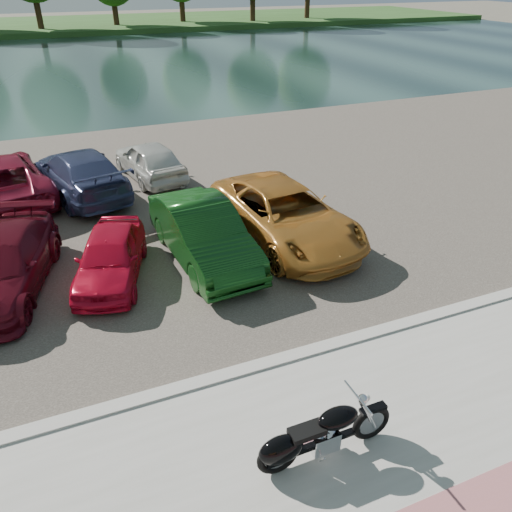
{
  "coord_description": "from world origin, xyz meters",
  "views": [
    {
      "loc": [
        -4.21,
        -4.71,
        6.76
      ],
      "look_at": [
        -0.46,
        4.35,
        1.1
      ],
      "focal_mm": 35.0,
      "sensor_mm": 36.0,
      "label": 1
    }
  ],
  "objects": [
    {
      "name": "motorcycle",
      "position": [
        -1.4,
        -0.25,
        0.56
      ],
      "size": [
        2.33,
        0.75,
        1.05
      ],
      "rotation": [
        0.0,
        0.0,
        0.0
      ],
      "color": "black",
      "rests_on": "promenade"
    },
    {
      "name": "car_12",
      "position": [
        -1.12,
        12.9,
        0.73
      ],
      "size": [
        2.25,
        4.24,
        1.37
      ],
      "primitive_type": "imported",
      "rotation": [
        0.0,
        0.0,
        3.3
      ],
      "color": "silver",
      "rests_on": "parking_lot"
    },
    {
      "name": "car_11",
      "position": [
        -3.57,
        12.27,
        0.8
      ],
      "size": [
        3.22,
        5.59,
        1.53
      ],
      "primitive_type": "imported",
      "rotation": [
        0.0,
        0.0,
        3.36
      ],
      "color": "navy",
      "rests_on": "parking_lot"
    },
    {
      "name": "far_bank",
      "position": [
        0.0,
        72.0,
        0.3
      ],
      "size": [
        120.0,
        24.0,
        0.6
      ],
      "primitive_type": "cube",
      "color": "#234518",
      "rests_on": "ground"
    },
    {
      "name": "car_5",
      "position": [
        -1.07,
        6.43,
        0.81
      ],
      "size": [
        1.95,
        4.76,
        1.53
      ],
      "primitive_type": "imported",
      "rotation": [
        0.0,
        0.0,
        0.07
      ],
      "color": "#113F13",
      "rests_on": "parking_lot"
    },
    {
      "name": "ground",
      "position": [
        0.0,
        0.0,
        0.0
      ],
      "size": [
        200.0,
        200.0,
        0.0
      ],
      "primitive_type": "plane",
      "color": "#595447",
      "rests_on": "ground"
    },
    {
      "name": "kerb",
      "position": [
        0.0,
        2.0,
        0.07
      ],
      "size": [
        60.0,
        0.3,
        0.14
      ],
      "primitive_type": "cube",
      "color": "#9C9B93",
      "rests_on": "ground"
    },
    {
      "name": "car_3",
      "position": [
        -5.88,
        6.85,
        0.72
      ],
      "size": [
        3.09,
        5.02,
        1.36
      ],
      "primitive_type": "imported",
      "rotation": [
        0.0,
        0.0,
        -0.27
      ],
      "color": "#530B18",
      "rests_on": "parking_lot"
    },
    {
      "name": "car_6",
      "position": [
        1.37,
        6.64,
        0.81
      ],
      "size": [
        3.07,
        5.75,
        1.54
      ],
      "primitive_type": "imported",
      "rotation": [
        0.0,
        0.0,
        0.1
      ],
      "color": "#B47329",
      "rests_on": "parking_lot"
    },
    {
      "name": "promenade",
      "position": [
        0.0,
        -1.0,
        0.05
      ],
      "size": [
        60.0,
        6.0,
        0.1
      ],
      "primitive_type": "cube",
      "color": "#9C9B93",
      "rests_on": "ground"
    },
    {
      "name": "car_10",
      "position": [
        -6.04,
        12.77,
        0.79
      ],
      "size": [
        3.55,
        5.82,
        1.51
      ],
      "primitive_type": "imported",
      "rotation": [
        0.0,
        0.0,
        3.35
      ],
      "color": "maroon",
      "rests_on": "parking_lot"
    },
    {
      "name": "river",
      "position": [
        0.0,
        40.0,
        0.0
      ],
      "size": [
        120.0,
        40.0,
        0.0
      ],
      "primitive_type": "cube",
      "color": "#182B2A",
      "rests_on": "ground"
    },
    {
      "name": "car_4",
      "position": [
        -3.47,
        6.42,
        0.66
      ],
      "size": [
        2.47,
        3.88,
        1.23
      ],
      "primitive_type": "imported",
      "rotation": [
        0.0,
        0.0,
        -0.31
      ],
      "color": "red",
      "rests_on": "parking_lot"
    },
    {
      "name": "parking_lot",
      "position": [
        0.0,
        11.0,
        0.02
      ],
      "size": [
        60.0,
        18.0,
        0.04
      ],
      "primitive_type": "cube",
      "color": "#3C3630",
      "rests_on": "ground"
    }
  ]
}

